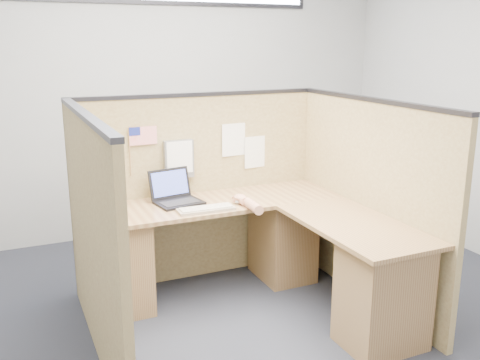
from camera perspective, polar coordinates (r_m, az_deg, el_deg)
name	(u,v)px	position (r m, az deg, el deg)	size (l,w,h in m)	color
floor	(252,328)	(3.82, 1.27, -15.55)	(5.00, 5.00, 0.00)	#20252E
wall_back	(156,95)	(5.45, -8.96, 8.92)	(5.00, 5.00, 0.00)	#ADB0B3
cubicle_partitions	(227,205)	(3.87, -1.38, -2.70)	(2.06, 1.83, 1.53)	olive
l_desk	(258,256)	(3.94, 1.95, -8.15)	(1.95, 1.75, 0.73)	brown
laptop	(176,194)	(4.09, -6.80, -1.53)	(0.37, 0.37, 0.24)	black
keyboard	(206,209)	(3.87, -3.64, -3.11)	(0.42, 0.15, 0.03)	gray
mouse	(240,201)	(4.03, -0.01, -2.21)	(0.11, 0.07, 0.04)	silver
hand_forearm	(249,203)	(3.91, 0.94, -2.51)	(0.11, 0.38, 0.08)	tan
blue_poster	(86,138)	(4.04, -16.09, 4.30)	(0.20, 0.00, 0.26)	navy
american_flag	(140,138)	(4.11, -10.63, 4.45)	(0.22, 0.01, 0.37)	olive
file_holder	(179,159)	(4.21, -6.54, 2.25)	(0.23, 0.05, 0.30)	slate
paper_left	(234,140)	(4.37, -0.68, 4.32)	(0.21, 0.00, 0.27)	white
paper_right	(256,152)	(4.48, 1.67, 3.01)	(0.21, 0.00, 0.26)	white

